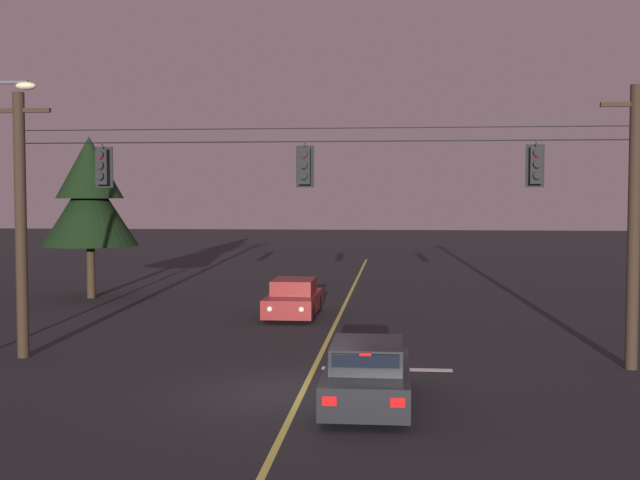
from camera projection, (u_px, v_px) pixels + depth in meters
name	position (u px, v px, depth m)	size (l,w,h in m)	color
ground_plane	(301.00, 395.00, 18.53)	(180.00, 180.00, 0.00)	black
lane_centre_stripe	(334.00, 327.00, 27.99)	(0.14, 60.00, 0.01)	#D1C64C
stop_bar_paint	(387.00, 369.00, 21.25)	(3.40, 0.36, 0.01)	silver
signal_span_assembly	(316.00, 221.00, 21.81)	(18.28, 0.32, 7.36)	#2D2116
traffic_light_leftmost	(102.00, 167.00, 22.27)	(0.48, 0.41, 1.22)	black
traffic_light_left_inner	(304.00, 166.00, 21.75)	(0.48, 0.41, 1.22)	black
traffic_light_centre	(536.00, 165.00, 21.18)	(0.48, 0.41, 1.22)	black
car_waiting_near_lane	(367.00, 375.00, 17.59)	(1.80, 4.33, 1.39)	black
car_oncoming_lead	(293.00, 299.00, 30.56)	(1.80, 4.42, 1.39)	maroon
tree_verge_near	(90.00, 197.00, 35.81)	(4.17, 4.17, 7.12)	#332316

